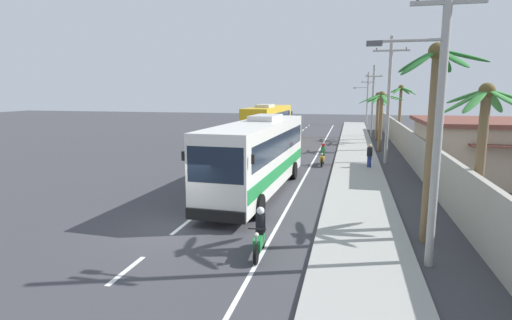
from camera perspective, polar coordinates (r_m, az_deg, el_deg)
The scene contains 18 objects.
ground_plane at distance 16.04m, azimuth -10.72°, elevation -9.43°, with size 160.00×160.00×0.00m, color #3A3A3F.
sidewalk_kerb at distance 24.37m, azimuth 14.20°, elevation -2.78°, with size 3.20×90.00×0.14m, color #999993.
lane_markings at distance 29.32m, azimuth 5.21°, elevation -0.57°, with size 3.78×71.00×0.01m.
boundary_wall at distance 28.43m, azimuth 21.85°, elevation 0.83°, with size 0.24×60.00×2.34m, color #9E998E.
coach_bus_foreground at distance 20.78m, azimuth 0.35°, elevation 0.94°, with size 3.21×12.40×3.94m.
coach_bus_far_lane at distance 41.63m, azimuth 1.73°, elevation 5.33°, with size 3.20×12.11×3.93m.
motorcycle_beside_bus at distance 29.02m, azimuth 9.40°, elevation 0.51°, with size 0.56×1.96×1.57m.
motorcycle_trailing at distance 13.16m, azimuth 0.54°, elevation -10.63°, with size 0.56×1.96×1.55m.
pedestrian_near_kerb at distance 28.20m, azimuth 15.75°, elevation 0.66°, with size 0.36×0.36×1.57m.
utility_pole_nearest at distance 12.62m, azimuth 24.28°, elevation 7.10°, with size 3.08×0.24×9.13m.
utility_pole_mid at distance 30.38m, azimuth 18.24°, elevation 8.31°, with size 2.46×0.24×8.98m.
utility_pole_far at distance 48.21m, azimuth 16.18°, elevation 8.15°, with size 1.90×0.24×8.11m.
utility_pole_distant at distance 66.07m, azimuth 15.40°, elevation 8.59°, with size 3.31×0.24×8.14m.
palm_nearest at distance 44.84m, azimuth 16.84°, elevation 7.48°, with size 4.14×3.96×5.11m.
palm_second at distance 16.95m, azimuth 29.44°, elevation 3.77°, with size 3.31×2.98×5.51m.
palm_third at distance 14.69m, azimuth 23.84°, elevation 7.14°, with size 2.90×2.88×6.77m.
palm_fourth at distance 42.69m, azimuth 19.76°, elevation 7.95°, with size 3.02×3.01×5.84m.
palm_farthest at distance 36.56m, azimuth 17.26°, elevation 6.76°, with size 3.22×3.39×5.22m.
Camera 1 is at (6.27, -13.81, 5.21)m, focal length 28.31 mm.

